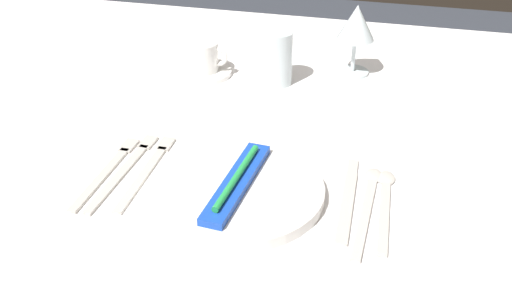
% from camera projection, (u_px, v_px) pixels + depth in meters
% --- Properties ---
extents(dining_table, '(1.80, 1.11, 0.74)m').
position_uv_depth(dining_table, '(262.00, 155.00, 1.17)').
color(dining_table, white).
rests_on(dining_table, ground).
extents(dinner_plate, '(0.26, 0.26, 0.02)m').
position_uv_depth(dinner_plate, '(237.00, 191.00, 0.91)').
color(dinner_plate, white).
rests_on(dinner_plate, dining_table).
extents(toothbrush_package, '(0.05, 0.21, 0.02)m').
position_uv_depth(toothbrush_package, '(237.00, 182.00, 0.90)').
color(toothbrush_package, blue).
rests_on(toothbrush_package, dinner_plate).
extents(fork_outer, '(0.02, 0.22, 0.00)m').
position_uv_depth(fork_outer, '(148.00, 169.00, 0.97)').
color(fork_outer, beige).
rests_on(fork_outer, dining_table).
extents(fork_inner, '(0.03, 0.23, 0.00)m').
position_uv_depth(fork_inner, '(126.00, 168.00, 0.98)').
color(fork_inner, beige).
rests_on(fork_inner, dining_table).
extents(fork_salad, '(0.02, 0.21, 0.00)m').
position_uv_depth(fork_salad, '(108.00, 169.00, 0.97)').
color(fork_salad, beige).
rests_on(fork_salad, dining_table).
extents(dinner_knife, '(0.02, 0.21, 0.00)m').
position_uv_depth(dinner_knife, '(347.00, 201.00, 0.90)').
color(dinner_knife, beige).
rests_on(dinner_knife, dining_table).
extents(spoon_soup, '(0.03, 0.23, 0.01)m').
position_uv_depth(spoon_soup, '(368.00, 199.00, 0.91)').
color(spoon_soup, beige).
rests_on(spoon_soup, dining_table).
extents(spoon_dessert, '(0.03, 0.20, 0.01)m').
position_uv_depth(spoon_dessert, '(385.00, 199.00, 0.91)').
color(spoon_dessert, beige).
rests_on(spoon_dessert, dining_table).
extents(saucer_left, '(0.13, 0.13, 0.01)m').
position_uv_depth(saucer_left, '(506.00, 122.00, 1.10)').
color(saucer_left, white).
rests_on(saucer_left, dining_table).
extents(coffee_cup_left, '(0.11, 0.09, 0.07)m').
position_uv_depth(coffee_cup_left, '(512.00, 101.00, 1.08)').
color(coffee_cup_left, white).
rests_on(coffee_cup_left, saucer_left).
extents(saucer_right, '(0.13, 0.13, 0.01)m').
position_uv_depth(saucer_right, '(201.00, 72.00, 1.29)').
color(saucer_right, white).
rests_on(saucer_right, dining_table).
extents(coffee_cup_right, '(0.10, 0.08, 0.06)m').
position_uv_depth(coffee_cup_right, '(201.00, 56.00, 1.27)').
color(coffee_cup_right, white).
rests_on(coffee_cup_right, saucer_right).
extents(wine_glass_left, '(0.08, 0.08, 0.15)m').
position_uv_depth(wine_glass_left, '(356.00, 26.00, 1.24)').
color(wine_glass_left, silver).
rests_on(wine_glass_left, dining_table).
extents(drink_tumbler, '(0.06, 0.06, 0.11)m').
position_uv_depth(drink_tumbler, '(276.00, 61.00, 1.23)').
color(drink_tumbler, silver).
rests_on(drink_tumbler, dining_table).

